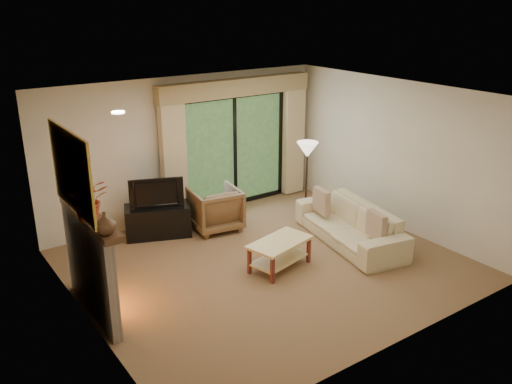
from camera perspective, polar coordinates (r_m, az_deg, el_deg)
floor at (r=8.41m, az=1.18°, el=-7.64°), size 5.50×5.50×0.00m
ceiling at (r=7.57m, az=1.32°, el=10.10°), size 5.50×5.50×0.00m
wall_back at (r=9.93m, az=-7.32°, el=4.63°), size 5.00×0.00×5.00m
wall_front at (r=6.21m, az=15.06°, el=-5.48°), size 5.00×0.00×5.00m
wall_left at (r=6.75m, az=-17.99°, el=-3.67°), size 0.00×5.00×5.00m
wall_right at (r=9.71m, az=14.50°, el=3.79°), size 0.00×5.00×5.00m
fireplace at (r=7.21m, az=-17.05°, el=-7.42°), size 0.24×1.70×1.37m
mirror at (r=6.72m, az=-18.81°, el=2.06°), size 0.07×1.45×1.02m
sliding_door at (r=10.43m, az=-2.28°, el=4.37°), size 2.26×0.10×2.16m
curtain_left at (r=9.67m, az=-8.68°, el=3.52°), size 0.45×0.18×2.35m
curtain_right at (r=11.08m, az=3.93°, el=5.81°), size 0.45×0.18×2.35m
cornice at (r=10.09m, az=-2.09°, el=10.95°), size 3.20×0.24×0.32m
media_console at (r=9.43m, az=-10.28°, el=-3.00°), size 1.19×0.86×0.55m
tv at (r=9.23m, az=-10.48°, el=0.05°), size 0.88×0.44×0.52m
armchair at (r=9.54m, az=-4.31°, el=-1.76°), size 0.92×0.94×0.76m
sofa at (r=9.14m, az=9.85°, el=-3.36°), size 1.27×2.34×0.65m
pillow_near at (r=8.60m, az=12.56°, el=-3.43°), size 0.18×0.42×0.41m
pillow_far at (r=9.44m, az=6.90°, el=-0.94°), size 0.19×0.44×0.42m
coffee_table at (r=8.23m, az=2.50°, el=-6.57°), size 1.09×0.76×0.45m
floor_lamp at (r=9.93m, az=5.33°, el=1.21°), size 0.44×0.44×1.45m
vase at (r=6.30m, az=-15.65°, el=-3.17°), size 0.26×0.26×0.26m
branches at (r=6.69m, az=-17.22°, el=-0.75°), size 0.55×0.50×0.52m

